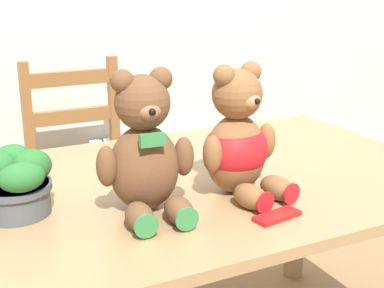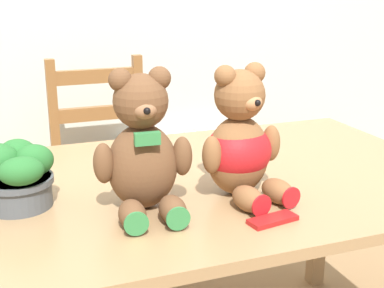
{
  "view_description": "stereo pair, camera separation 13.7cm",
  "coord_description": "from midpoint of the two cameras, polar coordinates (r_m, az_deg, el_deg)",
  "views": [
    {
      "loc": [
        -0.7,
        -0.84,
        1.3
      ],
      "look_at": [
        -0.12,
        0.34,
        0.9
      ],
      "focal_mm": 50.0,
      "sensor_mm": 36.0,
      "label": 1
    },
    {
      "loc": [
        -0.57,
        -0.89,
        1.3
      ],
      "look_at": [
        -0.12,
        0.34,
        0.9
      ],
      "focal_mm": 50.0,
      "sensor_mm": 36.0,
      "label": 2
    }
  ],
  "objects": [
    {
      "name": "potted_plant",
      "position": [
        1.4,
        -15.57,
        -3.22
      ],
      "size": [
        0.19,
        0.2,
        0.17
      ],
      "color": "#4C5156",
      "rests_on": "dining_table"
    },
    {
      "name": "teddy_bear_left",
      "position": [
        1.32,
        -2.29,
        -0.75
      ],
      "size": [
        0.25,
        0.25,
        0.36
      ],
      "rotation": [
        0.0,
        0.0,
        3.07
      ],
      "color": "brown",
      "rests_on": "dining_table"
    },
    {
      "name": "teddy_bear_right",
      "position": [
        1.43,
        7.92,
        -0.05
      ],
      "size": [
        0.25,
        0.28,
        0.35
      ],
      "rotation": [
        0.0,
        0.0,
        3.34
      ],
      "color": "brown",
      "rests_on": "dining_table"
    },
    {
      "name": "radiator",
      "position": [
        2.81,
        -0.11,
        -4.98
      ],
      "size": [
        0.65,
        0.1,
        0.56
      ],
      "color": "white",
      "rests_on": "ground_plane"
    },
    {
      "name": "chocolate_bar",
      "position": [
        1.32,
        11.6,
        -7.99
      ],
      "size": [
        0.13,
        0.07,
        0.01
      ],
      "primitive_type": "cube",
      "rotation": [
        0.0,
        0.0,
        0.16
      ],
      "color": "red",
      "rests_on": "dining_table"
    },
    {
      "name": "wooden_chair_behind",
      "position": [
        2.33,
        -7.48,
        -4.1
      ],
      "size": [
        0.41,
        0.41,
        0.99
      ],
      "rotation": [
        0.0,
        0.0,
        3.14
      ],
      "color": "brown",
      "rests_on": "ground_plane"
    },
    {
      "name": "dining_table",
      "position": [
        1.62,
        4.67,
        -6.46
      ],
      "size": [
        1.46,
        0.96,
        0.75
      ],
      "color": "#9E7A51",
      "rests_on": "ground_plane"
    }
  ]
}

